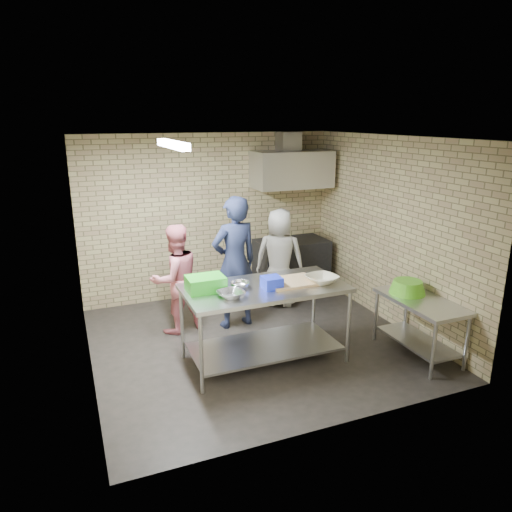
{
  "coord_description": "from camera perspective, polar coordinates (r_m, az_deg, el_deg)",
  "views": [
    {
      "loc": [
        -2.2,
        -5.49,
        2.95
      ],
      "look_at": [
        0.1,
        0.2,
        1.15
      ],
      "focal_mm": 33.6,
      "sensor_mm": 36.0,
      "label": 1
    }
  ],
  "objects": [
    {
      "name": "right_wall",
      "position": [
        7.15,
        15.66,
        2.81
      ],
      "size": [
        0.06,
        4.0,
        2.7
      ],
      "primitive_type": "cube",
      "color": "tan",
      "rests_on": "ground"
    },
    {
      "name": "mixing_bowl_b",
      "position": [
        5.7,
        -1.95,
        -3.49
      ],
      "size": [
        0.27,
        0.27,
        0.07
      ],
      "primitive_type": "imported",
      "rotation": [
        0.0,
        0.0,
        0.18
      ],
      "color": "silver",
      "rests_on": "prep_table"
    },
    {
      "name": "fluorescent_fixture",
      "position": [
        5.63,
        -9.92,
        12.96
      ],
      "size": [
        0.1,
        1.25,
        0.08
      ],
      "primitive_type": "cube",
      "color": "white",
      "rests_on": "ceiling"
    },
    {
      "name": "prep_table",
      "position": [
        5.96,
        1.01,
        -8.04
      ],
      "size": [
        1.96,
        0.98,
        0.98
      ],
      "primitive_type": "cube",
      "color": "#B3B6BA",
      "rests_on": "floor"
    },
    {
      "name": "stove",
      "position": [
        8.35,
        4.22,
        -1.12
      ],
      "size": [
        1.2,
        0.7,
        0.9
      ],
      "primitive_type": "cube",
      "color": "black",
      "rests_on": "floor"
    },
    {
      "name": "blue_tub",
      "position": [
        5.68,
        1.89,
        -3.19
      ],
      "size": [
        0.22,
        0.22,
        0.14
      ],
      "primitive_type": "cube",
      "color": "#1C30D4",
      "rests_on": "prep_table"
    },
    {
      "name": "bottle_red",
      "position": [
        8.26,
        4.02,
        9.91
      ],
      "size": [
        0.07,
        0.07,
        0.18
      ],
      "primitive_type": "cylinder",
      "color": "#B22619",
      "rests_on": "wall_shelf"
    },
    {
      "name": "green_basin",
      "position": [
        6.47,
        17.59,
        -3.53
      ],
      "size": [
        0.46,
        0.46,
        0.17
      ],
      "primitive_type": null,
      "color": "#59C626",
      "rests_on": "side_counter"
    },
    {
      "name": "floor",
      "position": [
        6.61,
        -0.16,
        -10.17
      ],
      "size": [
        4.2,
        4.2,
        0.0
      ],
      "primitive_type": "plane",
      "color": "black",
      "rests_on": "ground"
    },
    {
      "name": "left_wall",
      "position": [
        5.72,
        -20.1,
        -0.92
      ],
      "size": [
        0.06,
        4.0,
        2.7
      ],
      "primitive_type": "cube",
      "color": "tan",
      "rests_on": "ground"
    },
    {
      "name": "mixing_bowl_a",
      "position": [
        5.41,
        -3.03,
        -4.58
      ],
      "size": [
        0.36,
        0.36,
        0.08
      ],
      "primitive_type": "imported",
      "rotation": [
        0.0,
        0.0,
        0.18
      ],
      "color": "silver",
      "rests_on": "prep_table"
    },
    {
      "name": "back_wall",
      "position": [
        7.97,
        -5.55,
        4.68
      ],
      "size": [
        4.2,
        0.06,
        2.7
      ],
      "primitive_type": "cube",
      "color": "tan",
      "rests_on": "ground"
    },
    {
      "name": "man_navy",
      "position": [
        6.78,
        -2.55,
        -0.8
      ],
      "size": [
        0.75,
        0.55,
        1.91
      ],
      "primitive_type": "imported",
      "rotation": [
        0.0,
        0.0,
        3.28
      ],
      "color": "#151736",
      "rests_on": "floor"
    },
    {
      "name": "side_counter",
      "position": [
        6.47,
        18.78,
        -8.02
      ],
      "size": [
        0.6,
        1.2,
        0.75
      ],
      "primitive_type": "cube",
      "color": "silver",
      "rests_on": "floor"
    },
    {
      "name": "hood_duct",
      "position": [
        8.16,
        3.9,
        13.49
      ],
      "size": [
        0.35,
        0.3,
        0.3
      ],
      "primitive_type": "cube",
      "color": "#A5A8AD",
      "rests_on": "back_wall"
    },
    {
      "name": "front_wall",
      "position": [
        4.42,
        9.58,
        -5.07
      ],
      "size": [
        4.2,
        0.06,
        2.7
      ],
      "primitive_type": "cube",
      "color": "tan",
      "rests_on": "ground"
    },
    {
      "name": "wall_shelf",
      "position": [
        8.39,
        5.56,
        9.21
      ],
      "size": [
        0.8,
        0.2,
        0.04
      ],
      "primitive_type": "cube",
      "color": "#3F2B19",
      "rests_on": "back_wall"
    },
    {
      "name": "woman_pink",
      "position": [
        6.75,
        -9.55,
        -2.72
      ],
      "size": [
        0.88,
        0.77,
        1.54
      ],
      "primitive_type": "imported",
      "rotation": [
        0.0,
        0.0,
        3.43
      ],
      "color": "#DD7584",
      "rests_on": "floor"
    },
    {
      "name": "green_crate",
      "position": [
        5.63,
        -6.03,
        -3.28
      ],
      "size": [
        0.44,
        0.33,
        0.17
      ],
      "primitive_type": "cube",
      "color": "green",
      "rests_on": "prep_table"
    },
    {
      "name": "ceiling",
      "position": [
        5.92,
        -0.18,
        13.93
      ],
      "size": [
        4.2,
        4.2,
        0.0
      ],
      "primitive_type": "plane",
      "rotation": [
        3.14,
        0.0,
        0.0
      ],
      "color": "black",
      "rests_on": "ground"
    },
    {
      "name": "cutting_board",
      "position": [
        5.89,
        4.25,
        -3.08
      ],
      "size": [
        0.6,
        0.46,
        0.03
      ],
      "primitive_type": "cube",
      "color": "tan",
      "rests_on": "prep_table"
    },
    {
      "name": "woman_white",
      "position": [
        7.6,
        2.82,
        -0.21
      ],
      "size": [
        0.92,
        0.82,
        1.58
      ],
      "primitive_type": "imported",
      "rotation": [
        0.0,
        0.0,
        2.61
      ],
      "color": "silver",
      "rests_on": "floor"
    },
    {
      "name": "range_hood",
      "position": [
        8.06,
        4.3,
        10.24
      ],
      "size": [
        1.3,
        0.6,
        0.6
      ],
      "primitive_type": "cube",
      "color": "silver",
      "rests_on": "back_wall"
    },
    {
      "name": "ceramic_bowl",
      "position": [
        5.93,
        7.85,
        -2.75
      ],
      "size": [
        0.44,
        0.44,
        0.09
      ],
      "primitive_type": "imported",
      "rotation": [
        0.0,
        0.0,
        0.18
      ],
      "color": "#C0BA99",
      "rests_on": "prep_table"
    }
  ]
}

